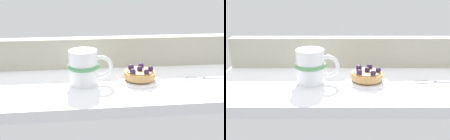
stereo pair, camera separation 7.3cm
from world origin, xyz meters
The scene contains 6 objects.
ground_plane centered at (0.00, 0.00, -1.47)cm, with size 78.86×32.64×2.94cm, color white.
window_rail_back centered at (0.00, 14.10, 4.87)cm, with size 77.28×4.43×9.75cm, color #B2AD99.
dessert_plate centered at (4.43, -0.56, 0.45)cm, with size 11.89×11.89×0.96cm.
raspberry_tart centered at (4.42, -0.56, 2.27)cm, with size 8.74×8.74×3.58cm.
coffee_mug centered at (-11.06, -0.84, 4.84)cm, with size 12.60×9.01×9.60cm.
dessert_fork centered at (25.69, -0.83, 0.30)cm, with size 15.52×2.57×0.60cm.
Camera 1 is at (-11.06, -69.78, 27.60)cm, focal length 42.37 mm.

